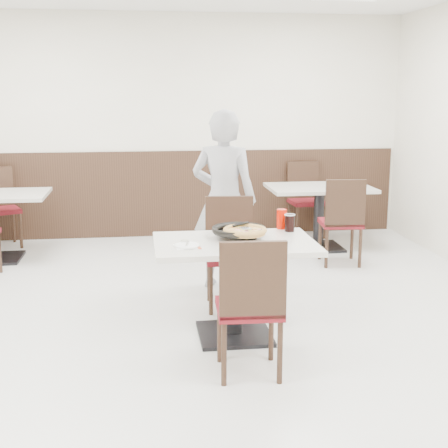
{
  "coord_description": "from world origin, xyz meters",
  "views": [
    {
      "loc": [
        -0.37,
        -4.48,
        1.85
      ],
      "look_at": [
        0.19,
        -0.3,
        0.95
      ],
      "focal_mm": 50.0,
      "sensor_mm": 36.0,
      "label": 1
    }
  ],
  "objects": [
    {
      "name": "floor",
      "position": [
        0.0,
        0.0,
        0.0
      ],
      "size": [
        7.0,
        7.0,
        0.0
      ],
      "primitive_type": "plane",
      "color": "#B8B8B3",
      "rests_on": "ground"
    },
    {
      "name": "wall_back",
      "position": [
        0.0,
        3.5,
        1.4
      ],
      "size": [
        6.0,
        0.04,
        2.8
      ],
      "primitive_type": "cube",
      "color": "silver",
      "rests_on": "floor"
    },
    {
      "name": "wall_front",
      "position": [
        0.0,
        -3.5,
        1.4
      ],
      "size": [
        6.0,
        0.04,
        2.8
      ],
      "primitive_type": "cube",
      "color": "silver",
      "rests_on": "floor"
    },
    {
      "name": "wainscot_back",
      "position": [
        0.0,
        3.48,
        0.55
      ],
      "size": [
        5.9,
        0.03,
        1.1
      ],
      "primitive_type": "cube",
      "color": "black",
      "rests_on": "floor"
    },
    {
      "name": "main_table",
      "position": [
        0.32,
        -0.01,
        0.38
      ],
      "size": [
        1.21,
        0.82,
        0.75
      ],
      "primitive_type": null,
      "rotation": [
        0.0,
        0.0,
        0.02
      ],
      "color": "beige",
      "rests_on": "floor"
    },
    {
      "name": "chair_near",
      "position": [
        0.31,
        -0.65,
        0.47
      ],
      "size": [
        0.44,
        0.44,
        0.95
      ],
      "primitive_type": null,
      "rotation": [
        0.0,
        0.0,
        -0.05
      ],
      "color": "black",
      "rests_on": "floor"
    },
    {
      "name": "chair_far",
      "position": [
        0.38,
        0.64,
        0.47
      ],
      "size": [
        0.45,
        0.45,
        0.95
      ],
      "primitive_type": null,
      "rotation": [
        0.0,
        0.0,
        3.07
      ],
      "color": "black",
      "rests_on": "floor"
    },
    {
      "name": "trivet",
      "position": [
        0.43,
        0.06,
        0.77
      ],
      "size": [
        0.13,
        0.13,
        0.04
      ],
      "primitive_type": "cylinder",
      "rotation": [
        0.0,
        0.0,
        0.02
      ],
      "color": "black",
      "rests_on": "main_table"
    },
    {
      "name": "pizza_pan",
      "position": [
        0.36,
        0.08,
        0.79
      ],
      "size": [
        0.35,
        0.35,
        0.01
      ],
      "primitive_type": "cylinder",
      "rotation": [
        0.0,
        0.0,
        0.02
      ],
      "color": "black",
      "rests_on": "trivet"
    },
    {
      "name": "pizza",
      "position": [
        0.4,
        0.02,
        0.81
      ],
      "size": [
        0.31,
        0.31,
        0.02
      ],
      "primitive_type": "cylinder",
      "rotation": [
        0.0,
        0.0,
        0.02
      ],
      "color": "#B48B49",
      "rests_on": "pizza_pan"
    },
    {
      "name": "pizza_server",
      "position": [
        0.4,
        0.02,
        0.84
      ],
      "size": [
        0.09,
        0.11,
        0.0
      ],
      "primitive_type": "cube",
      "rotation": [
        0.0,
        0.0,
        0.19
      ],
      "color": "silver",
      "rests_on": "pizza"
    },
    {
      "name": "napkin",
      "position": [
        -0.05,
        -0.12,
        0.75
      ],
      "size": [
        0.2,
        0.2,
        0.0
      ],
      "primitive_type": "cube",
      "rotation": [
        0.0,
        0.0,
        0.16
      ],
      "color": "white",
      "rests_on": "main_table"
    },
    {
      "name": "side_plate",
      "position": [
        -0.05,
        -0.13,
        0.76
      ],
      "size": [
        0.18,
        0.18,
        0.01
      ],
      "primitive_type": "cylinder",
      "rotation": [
        0.0,
        0.0,
        0.02
      ],
      "color": "white",
      "rests_on": "napkin"
    },
    {
      "name": "fork",
      "position": [
        -0.05,
        -0.1,
        0.77
      ],
      "size": [
        0.04,
        0.14,
        0.0
      ],
      "primitive_type": "cube",
      "rotation": [
        0.0,
        0.0,
        -0.19
      ],
      "color": "silver",
      "rests_on": "side_plate"
    },
    {
      "name": "cola_glass",
      "position": [
        0.8,
        0.27,
        0.81
      ],
      "size": [
        0.08,
        0.08,
        0.13
      ],
      "primitive_type": "cylinder",
      "rotation": [
        0.0,
        0.0,
        0.02
      ],
      "color": "black",
      "rests_on": "main_table"
    },
    {
      "name": "red_cup",
      "position": [
        0.76,
        0.38,
        0.83
      ],
      "size": [
        0.08,
        0.08,
        0.16
      ],
      "primitive_type": "cylinder",
      "rotation": [
        0.0,
        0.0,
        0.02
      ],
      "color": "red",
      "rests_on": "main_table"
    },
    {
      "name": "diner_person",
      "position": [
        0.4,
        1.22,
        0.85
      ],
      "size": [
        0.73,
        0.62,
        1.69
      ],
      "primitive_type": "imported",
      "rotation": [
        0.0,
        0.0,
        2.73
      ],
      "color": "#ABABB0",
      "rests_on": "floor"
    },
    {
      "name": "bg_chair_left_far",
      "position": [
        -2.05,
        3.13,
        0.47
      ],
      "size": [
        0.55,
        0.55,
        0.95
      ],
      "primitive_type": null,
      "rotation": [
        0.0,
        0.0,
        3.55
      ],
      "color": "black",
      "rests_on": "floor"
    },
    {
      "name": "bg_table_right",
      "position": [
        1.72,
        2.57,
        0.38
      ],
      "size": [
        1.25,
        0.87,
        0.75
      ],
      "primitive_type": null,
      "rotation": [
        0.0,
        0.0,
        -0.06
      ],
      "color": "beige",
      "rests_on": "floor"
    },
    {
      "name": "bg_chair_right_near",
      "position": [
        1.76,
        1.88,
        0.47
      ],
      "size": [
        0.46,
        0.46,
        0.95
      ],
      "primitive_type": null,
      "rotation": [
        0.0,
        0.0,
        -0.09
      ],
      "color": "black",
      "rests_on": "floor"
    },
    {
      "name": "bg_chair_right_far",
      "position": [
        1.74,
        3.2,
        0.47
      ],
      "size": [
        0.45,
        0.45,
        0.95
      ],
      "primitive_type": null,
      "rotation": [
        0.0,
        0.0,
        3.21
      ],
      "color": "black",
      "rests_on": "floor"
    }
  ]
}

